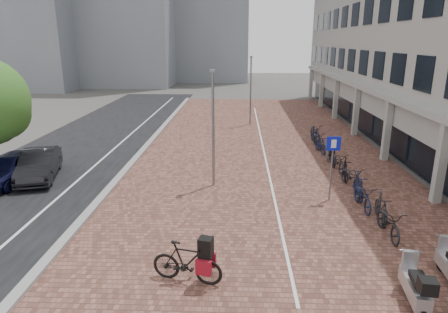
# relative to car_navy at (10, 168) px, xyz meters

# --- Properties ---
(ground) EXTENTS (140.00, 140.00, 0.00)m
(ground) POSITION_rel_car_navy_xyz_m (10.04, -5.76, -0.71)
(ground) COLOR #474442
(ground) RESTS_ON ground
(plaza_brick) EXTENTS (14.50, 42.00, 0.04)m
(plaza_brick) POSITION_rel_car_navy_xyz_m (12.04, 6.24, -0.70)
(plaza_brick) COLOR brown
(plaza_brick) RESTS_ON ground
(street_asphalt) EXTENTS (8.00, 50.00, 0.03)m
(street_asphalt) POSITION_rel_car_navy_xyz_m (1.04, 6.24, -0.71)
(street_asphalt) COLOR black
(street_asphalt) RESTS_ON ground
(curb) EXTENTS (0.35, 42.00, 0.14)m
(curb) POSITION_rel_car_navy_xyz_m (4.94, 6.24, -0.64)
(curb) COLOR gray
(curb) RESTS_ON ground
(lane_line) EXTENTS (0.12, 44.00, 0.00)m
(lane_line) POSITION_rel_car_navy_xyz_m (3.04, 6.24, -0.69)
(lane_line) COLOR white
(lane_line) RESTS_ON street_asphalt
(parking_line) EXTENTS (0.10, 30.00, 0.00)m
(parking_line) POSITION_rel_car_navy_xyz_m (12.24, 6.24, -0.68)
(parking_line) COLOR white
(parking_line) RESTS_ON plaza_brick
(office_building) EXTENTS (8.40, 40.00, 15.00)m
(office_building) POSITION_rel_car_navy_xyz_m (23.01, 10.24, 7.73)
(office_building) COLOR #979792
(office_building) RESTS_ON ground
(car_navy) EXTENTS (2.01, 4.30, 1.42)m
(car_navy) POSITION_rel_car_navy_xyz_m (0.00, 0.00, 0.00)
(car_navy) COLOR black
(car_navy) RESTS_ON ground
(car_dark) EXTENTS (2.60, 4.51, 1.40)m
(car_dark) POSITION_rel_car_navy_xyz_m (1.11, 0.57, -0.01)
(car_dark) COLOR black
(car_dark) RESTS_ON ground
(hero_bike) EXTENTS (2.10, 1.02, 1.43)m
(hero_bike) POSITION_rel_car_navy_xyz_m (9.32, -7.67, -0.08)
(hero_bike) COLOR black
(hero_bike) RESTS_ON ground
(scooter_back) EXTENTS (0.77, 1.84, 1.23)m
(scooter_back) POSITION_rel_car_navy_xyz_m (15.15, -8.47, -0.10)
(scooter_back) COLOR #A7A7AC
(scooter_back) RESTS_ON ground
(parking_sign) EXTENTS (0.58, 0.11, 2.76)m
(parking_sign) POSITION_rel_car_navy_xyz_m (14.52, -1.69, 1.17)
(parking_sign) COLOR slate
(parking_sign) RESTS_ON ground
(lamp_near) EXTENTS (0.12, 0.12, 5.20)m
(lamp_near) POSITION_rel_car_navy_xyz_m (9.57, -0.14, 1.89)
(lamp_near) COLOR slate
(lamp_near) RESTS_ON ground
(lamp_far) EXTENTS (0.12, 0.12, 5.23)m
(lamp_far) POSITION_rel_car_navy_xyz_m (11.60, 13.55, 1.90)
(lamp_far) COLOR slate
(lamp_far) RESTS_ON ground
(bike_row) EXTENTS (1.17, 15.81, 1.05)m
(bike_row) POSITION_rel_car_navy_xyz_m (15.76, 2.14, -0.19)
(bike_row) COLOR black
(bike_row) RESTS_ON ground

